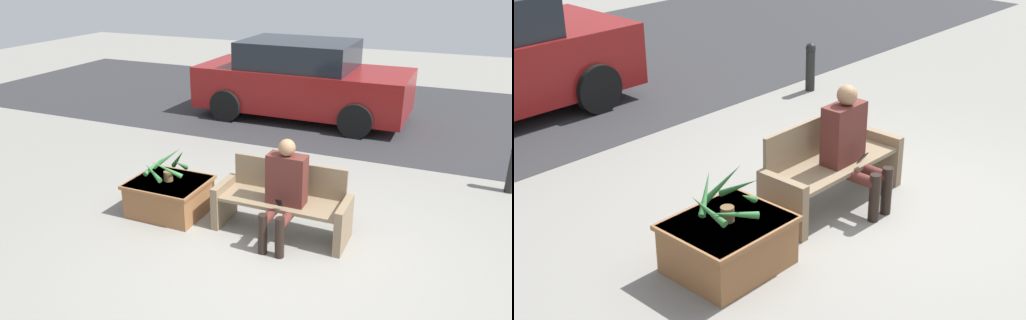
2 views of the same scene
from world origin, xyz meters
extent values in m
plane|color=gray|center=(0.00, 0.00, 0.00)|extent=(30.00, 30.00, 0.00)
cube|color=#2D2D30|center=(0.00, 6.19, 0.00)|extent=(20.00, 6.00, 0.01)
cube|color=#7A664C|center=(-0.91, 0.45, 0.27)|extent=(0.09, 0.55, 0.54)
cube|color=#7A664C|center=(0.59, 0.45, 0.27)|extent=(0.09, 0.55, 0.54)
cube|color=#7A664C|center=(-0.16, 0.45, 0.42)|extent=(1.41, 0.51, 0.04)
cube|color=#7A664C|center=(-0.16, 0.71, 0.63)|extent=(1.41, 0.04, 0.39)
cube|color=#51231E|center=(-0.08, 0.41, 0.73)|extent=(0.44, 0.22, 0.58)
sphere|color=#8C6647|center=(-0.08, 0.39, 1.12)|extent=(0.19, 0.19, 0.19)
cylinder|color=#51231E|center=(-0.18, 0.18, 0.38)|extent=(0.11, 0.46, 0.11)
cylinder|color=#51231E|center=(0.02, 0.18, 0.38)|extent=(0.11, 0.46, 0.11)
cylinder|color=black|center=(-0.18, -0.05, 0.24)|extent=(0.10, 0.10, 0.48)
cylinder|color=black|center=(0.02, -0.05, 0.24)|extent=(0.10, 0.10, 0.48)
cube|color=black|center=(-0.08, 0.18, 0.54)|extent=(0.07, 0.09, 0.12)
cube|color=brown|center=(-1.67, 0.38, 0.22)|extent=(0.90, 0.76, 0.44)
cube|color=brown|center=(-1.67, 0.38, 0.42)|extent=(0.95, 0.81, 0.04)
cylinder|color=brown|center=(-1.67, 0.38, 0.51)|extent=(0.11, 0.11, 0.13)
cone|color=#2D6B33|center=(-1.49, 0.42, 0.68)|extent=(0.14, 0.39, 0.26)
cone|color=#2D6B33|center=(-1.59, 0.51, 0.71)|extent=(0.33, 0.23, 0.33)
cone|color=#2D6B33|center=(-1.77, 0.52, 0.69)|extent=(0.34, 0.27, 0.28)
cone|color=#2D6B33|center=(-1.87, 0.39, 0.62)|extent=(0.08, 0.42, 0.15)
cone|color=#2D6B33|center=(-1.77, 0.21, 0.61)|extent=(0.39, 0.27, 0.14)
cone|color=#2D6B33|center=(-1.58, 0.23, 0.68)|extent=(0.37, 0.24, 0.27)
cylinder|color=black|center=(-0.18, 4.30, 0.33)|extent=(0.65, 0.18, 0.65)
cylinder|color=black|center=(-0.18, 6.10, 0.33)|extent=(0.65, 0.18, 0.65)
cylinder|color=black|center=(2.38, 2.83, 0.29)|extent=(0.13, 0.13, 0.58)
sphere|color=black|center=(2.38, 2.83, 0.62)|extent=(0.15, 0.15, 0.15)
camera|label=1|loc=(1.68, -4.47, 2.99)|focal=35.00mm
camera|label=2|loc=(-5.19, -3.30, 3.27)|focal=50.00mm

